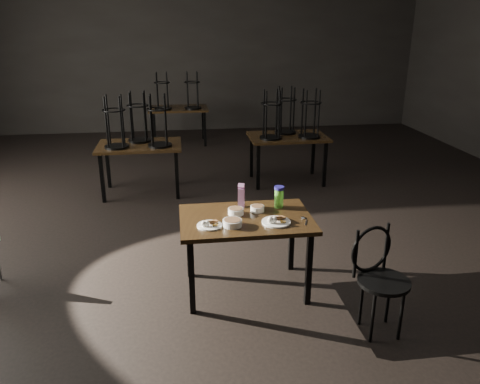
{
  "coord_description": "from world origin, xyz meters",
  "views": [
    {
      "loc": [
        -0.62,
        -4.98,
        2.43
      ],
      "look_at": [
        -0.03,
        -0.71,
        0.85
      ],
      "focal_mm": 35.0,
      "sensor_mm": 36.0,
      "label": 1
    }
  ],
  "objects": [
    {
      "name": "juice_carton",
      "position": [
        -0.04,
        -0.85,
        0.86
      ],
      "size": [
        0.07,
        0.07,
        0.24
      ],
      "color": "#831772",
      "rests_on": "main_table"
    },
    {
      "name": "spoon",
      "position": [
        0.48,
        -1.22,
        0.75
      ],
      "size": [
        0.06,
        0.2,
        0.01
      ],
      "color": "silver",
      "rests_on": "main_table"
    },
    {
      "name": "room",
      "position": [
        -0.06,
        0.01,
        2.33
      ],
      "size": [
        12.0,
        12.04,
        3.22
      ],
      "color": "black",
      "rests_on": "ground"
    },
    {
      "name": "main_table",
      "position": [
        -0.03,
        -1.11,
        0.67
      ],
      "size": [
        1.2,
        0.8,
        0.75
      ],
      "color": "black",
      "rests_on": "ground"
    },
    {
      "name": "water_bottle",
      "position": [
        0.32,
        -0.91,
        0.86
      ],
      "size": [
        0.11,
        0.11,
        0.21
      ],
      "color": "#65D33E",
      "rests_on": "main_table"
    },
    {
      "name": "plate_right",
      "position": [
        0.21,
        -1.27,
        0.77
      ],
      "size": [
        0.26,
        0.26,
        0.08
      ],
      "color": "white",
      "rests_on": "main_table"
    },
    {
      "name": "bg_table_right",
      "position": [
        1.09,
        1.97,
        0.78
      ],
      "size": [
        1.2,
        0.8,
        1.48
      ],
      "color": "black",
      "rests_on": "ground"
    },
    {
      "name": "bowl_near",
      "position": [
        -0.11,
        -1.03,
        0.78
      ],
      "size": [
        0.14,
        0.14,
        0.06
      ],
      "color": "white",
      "rests_on": "main_table"
    },
    {
      "name": "bg_table_far",
      "position": [
        -0.57,
        4.69,
        0.75
      ],
      "size": [
        1.2,
        0.8,
        1.48
      ],
      "color": "black",
      "rests_on": "ground"
    },
    {
      "name": "bowl_big",
      "position": [
        -0.18,
        -1.28,
        0.78
      ],
      "size": [
        0.17,
        0.17,
        0.06
      ],
      "color": "white",
      "rests_on": "main_table"
    },
    {
      "name": "bg_table_left",
      "position": [
        -1.17,
        1.74,
        0.78
      ],
      "size": [
        1.2,
        0.8,
        1.48
      ],
      "color": "black",
      "rests_on": "ground"
    },
    {
      "name": "plate_left",
      "position": [
        -0.38,
        -1.26,
        0.77
      ],
      "size": [
        0.22,
        0.22,
        0.07
      ],
      "color": "white",
      "rests_on": "main_table"
    },
    {
      "name": "bentwood_chair",
      "position": [
        0.94,
        -1.85,
        0.53
      ],
      "size": [
        0.46,
        0.46,
        0.88
      ],
      "rotation": [
        0.0,
        0.0,
        0.32
      ],
      "color": "black",
      "rests_on": "ground"
    },
    {
      "name": "bowl_far",
      "position": [
        0.1,
        -0.98,
        0.78
      ],
      "size": [
        0.13,
        0.13,
        0.05
      ],
      "color": "white",
      "rests_on": "main_table"
    }
  ]
}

